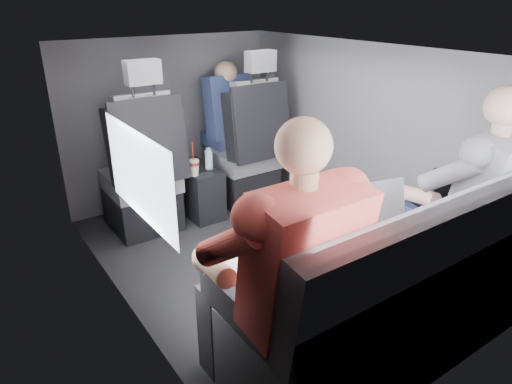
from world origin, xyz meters
TOP-DOWN VIEW (x-y plane):
  - floor at (0.00, 0.00)m, footprint 2.60×2.60m
  - ceiling at (0.00, 0.00)m, footprint 2.60×2.60m
  - panel_left at (-0.90, 0.00)m, footprint 0.02×2.60m
  - panel_right at (0.90, 0.00)m, footprint 0.02×2.60m
  - panel_front at (0.00, 1.30)m, footprint 1.80×0.02m
  - panel_back at (0.00, -1.30)m, footprint 1.80×0.02m
  - side_window at (-0.88, -0.30)m, footprint 0.02×0.75m
  - seatbelt at (0.45, 0.67)m, footprint 0.35×0.11m
  - front_seat_left at (-0.45, 0.84)m, footprint 0.52×0.58m
  - front_seat_right at (0.45, 0.84)m, footprint 0.52×0.58m
  - center_console at (0.00, 0.88)m, footprint 0.24×0.48m
  - rear_bench at (0.00, -1.06)m, footprint 1.60×0.57m
  - soda_cup at (-0.10, 0.73)m, footprint 0.09×0.09m
  - water_bottle at (0.06, 0.78)m, footprint 0.06×0.06m
  - laptop_white at (-0.61, -0.81)m, footprint 0.38×0.40m
  - laptop_silver at (-0.03, -0.78)m, footprint 0.44×0.43m
  - laptop_black at (0.64, -0.82)m, footprint 0.37×0.36m
  - passenger_rear_left at (-0.60, -0.97)m, footprint 0.54×0.65m
  - passenger_rear_right at (0.61, -0.97)m, footprint 0.52×0.64m
  - passenger_front_right at (0.42, 1.10)m, footprint 0.37×0.37m

SIDE VIEW (x-z plane):
  - floor at x=0.00m, z-range 0.00..0.00m
  - center_console at x=0.00m, z-range 0.00..0.41m
  - rear_bench at x=0.00m, z-range -0.15..0.77m
  - front_seat_left at x=-0.45m, z-range -0.23..1.03m
  - front_seat_right at x=0.45m, z-range -0.23..1.03m
  - soda_cup at x=-0.10m, z-range 0.34..0.59m
  - water_bottle at x=0.06m, z-range 0.39..0.56m
  - laptop_black at x=0.64m, z-range 0.52..0.75m
  - laptop_white at x=-0.61m, z-range 0.51..0.75m
  - laptop_silver at x=-0.03m, z-range 0.50..0.78m
  - passenger_rear_right at x=0.61m, z-range 0.01..1.26m
  - passenger_rear_left at x=-0.60m, z-range 0.01..1.29m
  - panel_left at x=-0.90m, z-range 0.00..1.35m
  - panel_right at x=0.90m, z-range 0.00..1.35m
  - panel_front at x=0.00m, z-range 0.00..1.35m
  - panel_back at x=0.00m, z-range 0.00..1.35m
  - passenger_front_right at x=0.42m, z-range 0.38..1.10m
  - seatbelt at x=0.45m, z-range 0.50..1.10m
  - side_window at x=-0.88m, z-range 0.69..1.11m
  - ceiling at x=0.00m, z-range 1.35..1.35m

